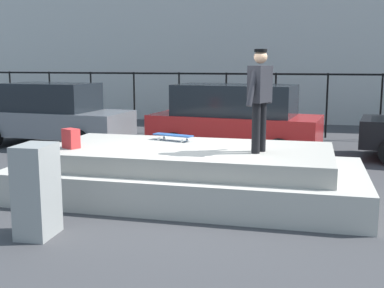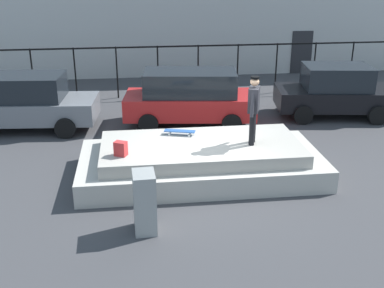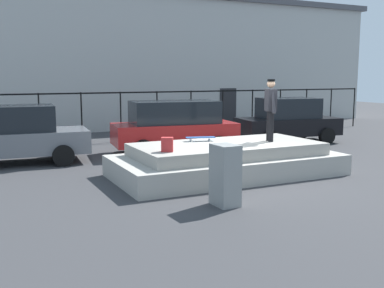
{
  "view_description": "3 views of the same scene",
  "coord_description": "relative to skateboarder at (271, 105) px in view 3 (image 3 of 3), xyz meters",
  "views": [
    {
      "loc": [
        1.93,
        -8.05,
        2.38
      ],
      "look_at": [
        -0.43,
        1.62,
        0.7
      ],
      "focal_mm": 45.81,
      "sensor_mm": 36.0,
      "label": 1
    },
    {
      "loc": [
        -1.78,
        -10.87,
        5.24
      ],
      "look_at": [
        -0.32,
        0.85,
        0.63
      ],
      "focal_mm": 44.93,
      "sensor_mm": 36.0,
      "label": 2
    },
    {
      "loc": [
        -6.32,
        -10.31,
        2.68
      ],
      "look_at": [
        -0.73,
        1.26,
        0.76
      ],
      "focal_mm": 42.87,
      "sensor_mm": 36.0,
      "label": 3
    }
  ],
  "objects": [
    {
      "name": "utility_box",
      "position": [
        -2.76,
        -2.34,
        -1.23
      ],
      "size": [
        0.46,
        0.62,
        1.28
      ],
      "primitive_type": "cube",
      "rotation": [
        0.0,
        0.0,
        0.04
      ],
      "color": "gray",
      "rests_on": "ground_plane"
    },
    {
      "name": "car_black_sedan_far",
      "position": [
        4.05,
        4.48,
        -0.97
      ],
      "size": [
        4.21,
        2.47,
        1.79
      ],
      "color": "black",
      "rests_on": "ground_plane"
    },
    {
      "name": "skateboard",
      "position": [
        -1.73,
        0.84,
        -0.89
      ],
      "size": [
        0.83,
        0.42,
        0.12
      ],
      "color": "#264C8C",
      "rests_on": "concrete_ledge"
    },
    {
      "name": "backpack",
      "position": [
        -3.24,
        -0.39,
        -0.82
      ],
      "size": [
        0.34,
        0.3,
        0.35
      ],
      "primitive_type": "cube",
      "rotation": [
        0.0,
        0.0,
        2.68
      ],
      "color": "red",
      "rests_on": "concrete_ledge"
    },
    {
      "name": "car_red_hatchback_mid",
      "position": [
        -1.05,
        4.18,
        -0.92
      ],
      "size": [
        4.44,
        2.4,
        1.81
      ],
      "color": "#B21E1E",
      "rests_on": "ground_plane"
    },
    {
      "name": "fence_row",
      "position": [
        -1.1,
        7.76,
        -0.53
      ],
      "size": [
        24.06,
        0.06,
        2.03
      ],
      "color": "black",
      "rests_on": "ground_plane"
    },
    {
      "name": "skateboarder",
      "position": [
        0.0,
        0.0,
        0.0
      ],
      "size": [
        0.39,
        0.82,
        1.71
      ],
      "color": "black",
      "rests_on": "concrete_ledge"
    },
    {
      "name": "concrete_ledge",
      "position": [
        -1.26,
        0.18,
        -1.47
      ],
      "size": [
        6.1,
        2.94,
        0.88
      ],
      "color": "#ADA89E",
      "rests_on": "ground_plane"
    },
    {
      "name": "car_grey_sedan_near",
      "position": [
        -6.33,
        4.39,
        -0.97
      ],
      "size": [
        4.58,
        2.31,
        1.79
      ],
      "color": "slate",
      "rests_on": "ground_plane"
    },
    {
      "name": "warehouse_building",
      "position": [
        -1.1,
        14.48,
        1.58
      ],
      "size": [
        31.78,
        7.04,
        6.87
      ],
      "color": "#B2B2AD",
      "rests_on": "ground_plane"
    },
    {
      "name": "ground_plane",
      "position": [
        -1.1,
        -0.08,
        -1.87
      ],
      "size": [
        60.0,
        60.0,
        0.0
      ],
      "primitive_type": "plane",
      "color": "#38383A"
    }
  ]
}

